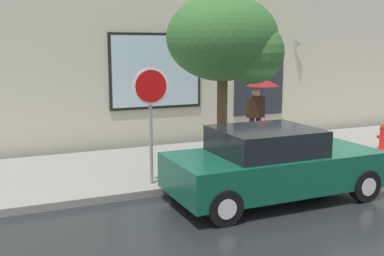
{
  "coord_description": "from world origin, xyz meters",
  "views": [
    {
      "loc": [
        -6.24,
        -7.53,
        3.0
      ],
      "look_at": [
        -2.13,
        1.8,
        1.2
      ],
      "focal_mm": 43.44,
      "sensor_mm": 36.0,
      "label": 1
    }
  ],
  "objects_px": {
    "street_tree": "(229,41)",
    "parked_car": "(272,164)",
    "pedestrian_with_umbrella": "(260,93)",
    "fire_hydrant": "(384,137)",
    "stop_sign": "(151,103)"
  },
  "relations": [
    {
      "from": "parked_car",
      "to": "pedestrian_with_umbrella",
      "type": "bearing_deg",
      "value": 61.36
    },
    {
      "from": "parked_car",
      "to": "fire_hydrant",
      "type": "relative_size",
      "value": 5.89
    },
    {
      "from": "fire_hydrant",
      "to": "pedestrian_with_umbrella",
      "type": "height_order",
      "value": "pedestrian_with_umbrella"
    },
    {
      "from": "fire_hydrant",
      "to": "stop_sign",
      "type": "relative_size",
      "value": 0.29
    },
    {
      "from": "street_tree",
      "to": "parked_car",
      "type": "bearing_deg",
      "value": -94.15
    },
    {
      "from": "pedestrian_with_umbrella",
      "to": "stop_sign",
      "type": "bearing_deg",
      "value": -150.2
    },
    {
      "from": "pedestrian_with_umbrella",
      "to": "stop_sign",
      "type": "height_order",
      "value": "stop_sign"
    },
    {
      "from": "parked_car",
      "to": "stop_sign",
      "type": "bearing_deg",
      "value": 143.83
    },
    {
      "from": "stop_sign",
      "to": "pedestrian_with_umbrella",
      "type": "bearing_deg",
      "value": 29.8
    },
    {
      "from": "parked_car",
      "to": "stop_sign",
      "type": "relative_size",
      "value": 1.72
    },
    {
      "from": "pedestrian_with_umbrella",
      "to": "street_tree",
      "type": "bearing_deg",
      "value": -139.28
    },
    {
      "from": "street_tree",
      "to": "fire_hydrant",
      "type": "bearing_deg",
      "value": -1.66
    },
    {
      "from": "fire_hydrant",
      "to": "stop_sign",
      "type": "bearing_deg",
      "value": -175.6
    },
    {
      "from": "parked_car",
      "to": "stop_sign",
      "type": "xyz_separation_m",
      "value": [
        -1.99,
        1.46,
        1.16
      ]
    },
    {
      "from": "parked_car",
      "to": "pedestrian_with_umbrella",
      "type": "height_order",
      "value": "pedestrian_with_umbrella"
    }
  ]
}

